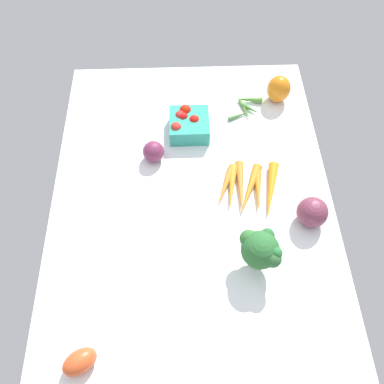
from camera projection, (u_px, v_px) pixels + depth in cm
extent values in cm
cube|color=white|center=(192.00, 198.00, 115.11)|extent=(104.00, 76.00, 2.00)
sphere|color=#702B4C|center=(153.00, 152.00, 118.76)|extent=(6.11, 6.11, 6.11)
cone|color=orange|center=(225.00, 187.00, 114.53)|extent=(12.46, 6.50, 2.31)
cone|color=orange|center=(232.00, 187.00, 114.31)|extent=(14.42, 4.60, 2.54)
cone|color=orange|center=(241.00, 188.00, 114.19)|extent=(17.30, 3.29, 2.44)
cone|color=orange|center=(250.00, 189.00, 113.91)|extent=(15.81, 8.56, 2.75)
cone|color=orange|center=(258.00, 190.00, 113.87)|extent=(15.17, 3.74, 2.50)
cone|color=orange|center=(271.00, 191.00, 113.46)|extent=(18.05, 6.90, 2.94)
cone|color=#478A3A|center=(251.00, 109.00, 130.82)|extent=(5.22, 6.01, 1.61)
cone|color=#45793C|center=(241.00, 115.00, 129.68)|extent=(4.47, 8.29, 1.34)
cone|color=#527E2D|center=(246.00, 111.00, 130.56)|extent=(9.60, 3.85, 1.22)
cone|color=#548A38|center=(248.00, 100.00, 132.80)|extent=(3.02, 9.31, 1.99)
sphere|color=brown|center=(312.00, 212.00, 106.85)|extent=(8.01, 8.01, 8.01)
cylinder|color=#99BA84|center=(257.00, 260.00, 101.81)|extent=(3.55, 3.55, 4.20)
sphere|color=#29652F|center=(260.00, 250.00, 97.20)|extent=(9.07, 9.07, 9.07)
sphere|color=#275E2F|center=(267.00, 235.00, 97.95)|extent=(3.48, 3.48, 3.48)
sphere|color=#2D6130|center=(273.00, 259.00, 94.96)|extent=(4.08, 4.08, 4.08)
sphere|color=#276C35|center=(276.00, 253.00, 94.42)|extent=(2.81, 2.81, 2.81)
sphere|color=#306B30|center=(249.00, 239.00, 97.92)|extent=(4.31, 4.31, 4.31)
cube|color=teal|center=(189.00, 125.00, 124.69)|extent=(11.62, 11.62, 5.27)
sphere|color=red|center=(180.00, 116.00, 123.89)|extent=(2.97, 2.97, 2.97)
sphere|color=red|center=(183.00, 117.00, 123.45)|extent=(2.73, 2.73, 2.73)
sphere|color=red|center=(176.00, 127.00, 121.28)|extent=(3.17, 3.17, 3.17)
sphere|color=red|center=(194.00, 120.00, 123.07)|extent=(3.09, 3.09, 3.09)
sphere|color=red|center=(185.00, 110.00, 124.84)|extent=(3.37, 3.37, 3.37)
ellipsoid|color=orange|center=(279.00, 89.00, 130.57)|extent=(8.33, 8.33, 8.79)
ellipsoid|color=#D85026|center=(80.00, 362.00, 88.67)|extent=(8.28, 9.16, 5.01)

